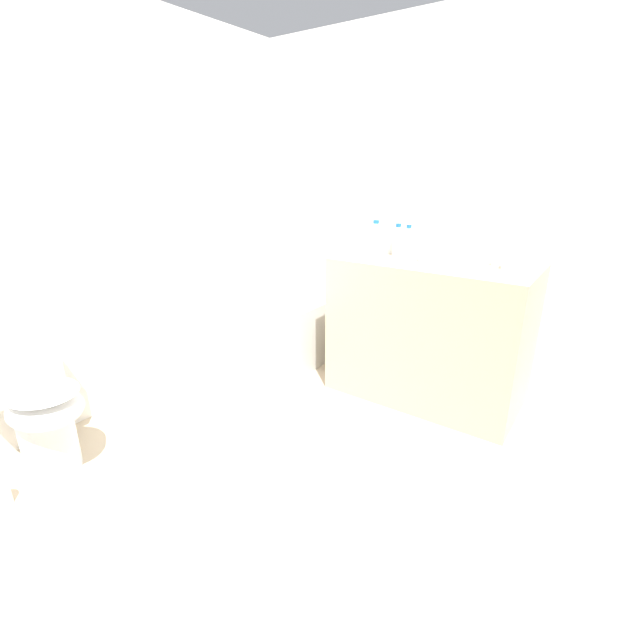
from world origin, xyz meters
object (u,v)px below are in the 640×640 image
Objects in this scene: water_bottle_2 at (408,241)px; sink_faucet at (457,252)px; toilet at (36,404)px; drinking_glass_0 at (499,258)px; bathtub at (238,344)px; water_bottle_0 at (375,238)px; drinking_glass_1 at (509,263)px; drinking_glass_2 at (390,245)px; water_bottle_1 at (398,241)px; sink_basin at (446,257)px.

sink_faucet is at bearing -67.71° from water_bottle_2.
toilet is 2.22m from water_bottle_2.
water_bottle_2 reaches higher than drinking_glass_0.
water_bottle_0 is at bearing -51.60° from bathtub.
water_bottle_0 is 2.67× the size of drinking_glass_1.
drinking_glass_2 reaches higher than sink_faucet.
water_bottle_1 is 0.08m from water_bottle_2.
drinking_glass_1 is at bearing -136.87° from drinking_glass_0.
drinking_glass_0 is (0.07, -0.59, -0.05)m from water_bottle_1.
water_bottle_0 is at bearing 87.09° from drinking_glass_1.
drinking_glass_1 is at bearing -96.64° from drinking_glass_2.
water_bottle_2 is (-0.11, 0.28, 0.06)m from sink_faucet.
sink_faucet is 0.37m from water_bottle_1.
drinking_glass_0 is (1.86, -1.59, 0.58)m from toilet.
water_bottle_1 is 0.60m from drinking_glass_0.
bathtub reaches higher than sink_faucet.
bathtub is 4.94× the size of sink_basin.
bathtub is 1.49m from sink_basin.
sink_basin is 1.51× the size of water_bottle_0.
toilet is 3.28× the size of water_bottle_0.
toilet is at bearing 155.79° from water_bottle_0.
toilet is at bearing 143.77° from sink_basin.
bathtub reaches higher than drinking_glass_2.
toilet is 2.51m from drinking_glass_0.
water_bottle_2 reaches higher than sink_basin.
sink_basin is 3.53× the size of drinking_glass_0.
drinking_glass_0 is at bearing -112.39° from sink_faucet.
water_bottle_2 is at bearing -28.61° from water_bottle_1.
sink_faucet is (0.73, -1.22, 0.66)m from bathtub.
sink_faucet is at bearing -59.10° from bathtub.
water_bottle_1 is (1.79, -0.99, 0.63)m from toilet.
bathtub is at bearing 84.02° from toilet.
bathtub is 10.22× the size of sink_faucet.
drinking_glass_2 is at bearing 62.33° from toilet.
drinking_glass_0 is 0.68m from drinking_glass_2.
sink_faucet is at bearing 0.00° from sink_basin.
water_bottle_0 is 0.11m from drinking_glass_2.
sink_basin is at bearing -104.60° from water_bottle_2.
water_bottle_0 is at bearing 92.84° from drinking_glass_0.
bathtub is 8.12× the size of water_bottle_2.
water_bottle_2 is 2.15× the size of drinking_glass_0.
water_bottle_1 is 0.67m from drinking_glass_1.
drinking_glass_0 is 0.91× the size of drinking_glass_2.
sink_basin is 3.21× the size of drinking_glass_2.
sink_faucet is 0.40m from drinking_glass_1.
water_bottle_0 is 0.85m from drinking_glass_1.
drinking_glass_2 reaches higher than sink_basin.
bathtub is at bearing 112.38° from drinking_glass_0.
toilet is 4.50× the size of sink_faucet.
water_bottle_2 is 0.56m from drinking_glass_0.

